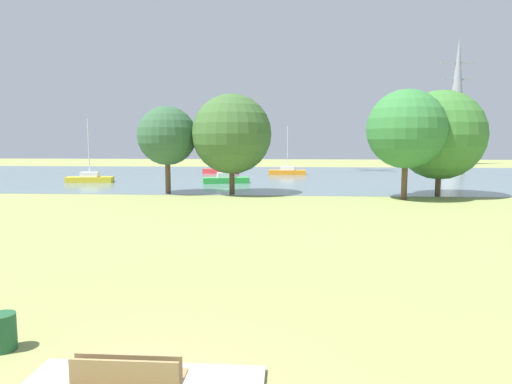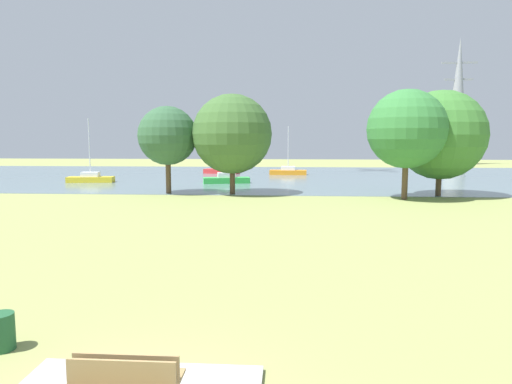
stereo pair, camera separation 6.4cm
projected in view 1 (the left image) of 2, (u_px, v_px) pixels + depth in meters
ground_plane at (246, 211)px, 29.32m from camera, size 160.00×160.00×0.00m
bench_facing_water at (132, 379)px, 7.72m from camera, size 1.80×0.48×0.89m
litter_bin at (3, 332)px, 9.78m from camera, size 0.56×0.56×0.80m
water_surface at (266, 176)px, 57.08m from camera, size 140.00×40.00×0.02m
sailboat_red at (221, 170)px, 61.76m from camera, size 5.02×2.68×6.26m
sailboat_green at (226, 179)px, 47.79m from camera, size 5.02×2.59×5.41m
sailboat_orange at (287, 171)px, 59.63m from camera, size 4.85×1.68×6.31m
sailboat_yellow at (90, 178)px, 48.75m from camera, size 4.96×2.13×6.80m
tree_west_near at (167, 136)px, 38.17m from camera, size 4.93×4.93×7.34m
tree_west_far at (232, 134)px, 37.77m from camera, size 6.60×6.60×8.31m
tree_mid_shore at (406, 129)px, 34.28m from camera, size 5.94×5.94×8.30m
tree_east_far at (440, 135)px, 36.56m from camera, size 7.14×7.14×8.48m
electricity_pylon at (457, 101)px, 84.29m from camera, size 6.40×4.40×23.28m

